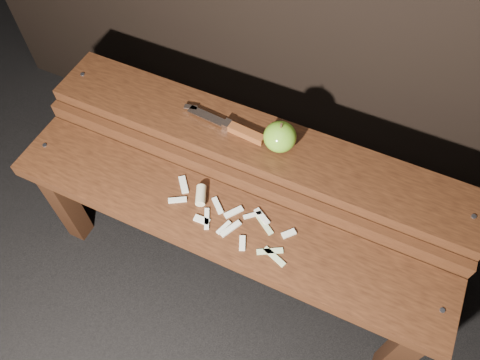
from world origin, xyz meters
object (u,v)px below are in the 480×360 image
at_px(bench_front_tier, 221,234).
at_px(apple, 280,137).
at_px(bench_rear_tier, 256,158).
at_px(knife, 236,129).

xyz_separation_m(bench_front_tier, apple, (0.06, 0.23, 0.19)).
xyz_separation_m(bench_front_tier, bench_rear_tier, (0.00, 0.23, 0.06)).
height_order(bench_front_tier, apple, apple).
distance_m(bench_front_tier, bench_rear_tier, 0.23).
bearing_deg(bench_front_tier, bench_rear_tier, 90.00).
bearing_deg(apple, bench_rear_tier, -175.96).
bearing_deg(knife, apple, 1.32).
bearing_deg(bench_front_tier, knife, 105.13).
bearing_deg(apple, knife, -178.68).
height_order(bench_rear_tier, apple, apple).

